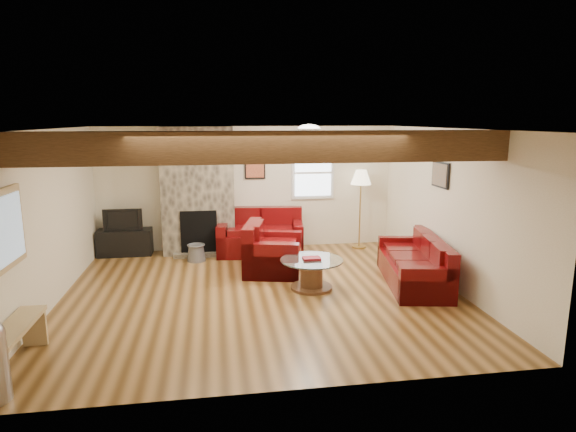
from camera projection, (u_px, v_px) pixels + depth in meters
The scene contains 17 objects.
room at pixel (261, 214), 7.18m from camera, with size 8.00×8.00×8.00m.
oak_beam at pixel (270, 147), 5.76m from camera, with size 6.00×0.36×0.38m, color #352210.
chimney_breast at pixel (198, 193), 9.45m from camera, with size 1.40×0.67×2.50m.
back_window at pixel (313, 173), 9.95m from camera, with size 0.90×0.08×1.10m, color silver, non-canonical shape.
hatch_window at pixel (4, 230), 5.24m from camera, with size 0.08×1.00×0.90m, color tan, non-canonical shape.
ceiling_dome at pixel (309, 131), 7.95m from camera, with size 0.40×0.40×0.18m, color beige, non-canonical shape.
artwork_back at pixel (255, 166), 9.74m from camera, with size 0.42×0.06×0.52m, color black, non-canonical shape.
artwork_right at pixel (440, 175), 7.82m from camera, with size 0.06×0.55×0.42m, color black, non-canonical shape.
sofa_three at pixel (413, 261), 7.79m from camera, with size 1.98×0.83×0.77m, color #400704, non-canonical shape.
loveseat at pixel (261, 232), 9.53m from camera, with size 1.66×0.95×0.88m, color #400704, non-canonical shape.
armchair_red at pixel (273, 248), 8.37m from camera, with size 1.08×0.94×0.87m, color #400704, non-canonical shape.
coffee_table at pixel (312, 274), 7.58m from camera, with size 0.99×0.99×0.51m.
tv_cabinet at pixel (125, 242), 9.46m from camera, with size 1.03×0.41×0.52m, color black.
television at pixel (123, 219), 9.37m from camera, with size 0.73×0.10×0.42m, color black.
floor_lamp at pixel (361, 182), 9.79m from camera, with size 0.42×0.42×1.63m.
pine_bench at pixel (15, 349), 5.11m from camera, with size 0.30×1.26×0.47m, color tan, non-canonical shape.
coal_bucket at pixel (196, 252), 9.09m from camera, with size 0.35×0.35×0.33m, color slate, non-canonical shape.
Camera 1 is at (-0.67, -7.02, 2.64)m, focal length 30.00 mm.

